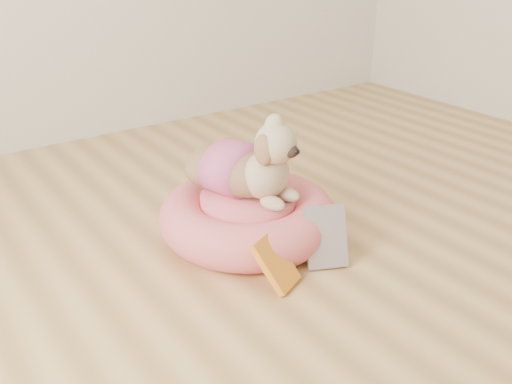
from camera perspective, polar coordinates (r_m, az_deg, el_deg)
pet_bed at (r=2.02m, az=-0.81°, el=-2.41°), size 0.63×0.63×0.16m
dog at (r=1.92m, az=-1.06°, el=4.07°), size 0.42×0.50×0.32m
book_yellow at (r=1.75m, az=1.96°, el=-7.08°), size 0.16×0.16×0.15m
book_white at (r=1.86m, az=7.01°, el=-4.43°), size 0.16×0.15×0.20m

